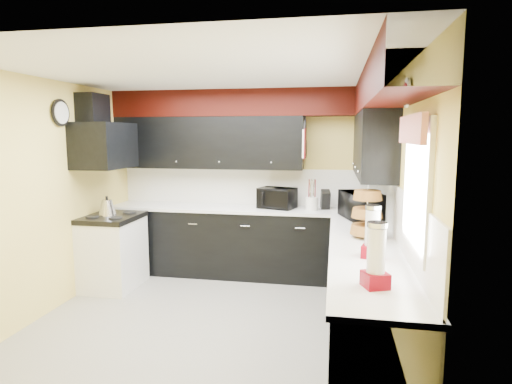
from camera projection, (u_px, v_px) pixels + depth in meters
ground at (212, 321)px, 4.42m from camera, size 3.60×3.60×0.00m
wall_back at (247, 182)px, 6.01m from camera, size 3.60×0.06×2.50m
wall_right at (399, 207)px, 3.93m from camera, size 0.06×3.60×2.50m
wall_left at (49, 197)px, 4.57m from camera, size 0.06×3.60×2.50m
ceiling at (209, 73)px, 4.08m from camera, size 3.60×3.60×0.06m
cab_back at (243, 243)px, 5.82m from camera, size 3.60×0.60×0.90m
cab_right at (365, 301)px, 3.80m from camera, size 0.60×3.00×0.90m
counter_back at (242, 209)px, 5.76m from camera, size 3.62×0.64×0.04m
counter_right at (366, 249)px, 3.73m from camera, size 0.64×3.02×0.04m
splash_back at (247, 186)px, 6.00m from camera, size 3.60×0.02×0.50m
splash_right at (398, 214)px, 3.94m from camera, size 0.02×3.60×0.50m
upper_back at (208, 143)px, 5.85m from camera, size 2.60×0.35×0.70m
upper_right at (373, 145)px, 4.76m from camera, size 0.35×1.80×0.70m
soffit_back at (244, 103)px, 5.69m from camera, size 3.60×0.36×0.35m
soffit_right at (386, 86)px, 3.64m from camera, size 0.36×3.24×0.35m
stove at (113, 254)px, 5.36m from camera, size 0.60×0.75×0.86m
cooktop at (112, 218)px, 5.30m from camera, size 0.62×0.77×0.06m
hood at (104, 146)px, 5.19m from camera, size 0.50×0.78×0.55m
hood_duct at (93, 111)px, 5.16m from camera, size 0.24×0.40×0.40m
window at (417, 187)px, 3.01m from camera, size 0.03×0.86×0.96m
valance at (412, 129)px, 2.97m from camera, size 0.04×0.88×0.20m
pan_top at (305, 128)px, 5.51m from camera, size 0.03×0.22×0.40m
pan_mid at (304, 147)px, 5.42m from camera, size 0.03×0.28×0.46m
pan_low at (305, 149)px, 5.68m from camera, size 0.03×0.24×0.42m
cut_board at (304, 144)px, 5.30m from camera, size 0.03×0.26×0.35m
baskets at (367, 213)px, 4.04m from camera, size 0.27×0.27×0.50m
clock at (61, 113)px, 4.69m from camera, size 0.03×0.30×0.30m
deco_plate at (407, 93)px, 3.46m from camera, size 0.03×0.24×0.24m
toaster_oven at (277, 198)px, 5.68m from camera, size 0.56×0.50×0.27m
microwave at (361, 205)px, 4.97m from camera, size 0.53×0.65×0.31m
utensil_crock at (312, 204)px, 5.52m from camera, size 0.20×0.20×0.17m
knife_block at (325, 200)px, 5.60m from camera, size 0.13×0.17×0.24m
kettle at (107, 207)px, 5.30m from camera, size 0.27×0.27×0.19m
dispenser_a at (372, 233)px, 3.39m from camera, size 0.18×0.18×0.40m
dispenser_b at (376, 257)px, 2.72m from camera, size 0.19×0.19×0.40m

